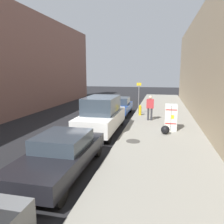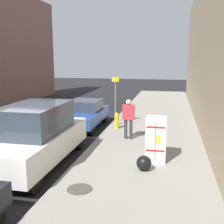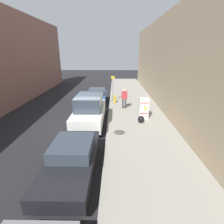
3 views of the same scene
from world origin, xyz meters
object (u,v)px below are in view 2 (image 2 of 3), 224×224
fire_hydrant (117,120)px  parked_hatchback_blue (85,114)px  trash_bag (144,163)px  parked_van_white (37,136)px  discarded_refrigerator (156,139)px  street_sign_post (115,98)px  pedestrian_walking_far (128,116)px

fire_hydrant → parked_hatchback_blue: bearing=-11.6°
fire_hydrant → trash_bag: (-1.88, 5.07, -0.18)m
parked_van_white → fire_hydrant: bearing=-109.6°
discarded_refrigerator → parked_hatchback_blue: (3.99, -4.49, -0.16)m
street_sign_post → trash_bag: size_ratio=5.46×
discarded_refrigerator → street_sign_post: size_ratio=0.59×
fire_hydrant → parked_van_white: parked_van_white is taller
trash_bag → pedestrian_walking_far: bearing=-73.2°
discarded_refrigerator → street_sign_post: (2.39, -4.73, 0.70)m
discarded_refrigerator → pedestrian_walking_far: (1.34, -2.45, 0.25)m
fire_hydrant → parked_van_white: size_ratio=0.16×
street_sign_post → parked_van_white: street_sign_post is taller
discarded_refrigerator → trash_bag: 1.14m
trash_bag → parked_hatchback_blue: parked_hatchback_blue is taller
trash_bag → parked_van_white: bearing=-0.4°
fire_hydrant → parked_hatchback_blue: 1.85m
discarded_refrigerator → pedestrian_walking_far: 2.81m
fire_hydrant → parked_van_white: (1.80, 5.05, 0.50)m
pedestrian_walking_far → parked_hatchback_blue: size_ratio=0.44×
parked_hatchback_blue → parked_van_white: (-0.00, 5.42, 0.31)m
discarded_refrigerator → fire_hydrant: 4.68m
street_sign_post → pedestrian_walking_far: bearing=114.6°
pedestrian_walking_far → parked_hatchback_blue: bearing=-20.7°
trash_bag → pedestrian_walking_far: (1.03, -3.41, 0.79)m
trash_bag → discarded_refrigerator: bearing=-108.0°
trash_bag → pedestrian_walking_far: pedestrian_walking_far is taller
street_sign_post → fire_hydrant: street_sign_post is taller
parked_van_white → discarded_refrigerator: bearing=-166.9°
fire_hydrant → parked_hatchback_blue: parked_hatchback_blue is taller
fire_hydrant → street_sign_post: bearing=-72.7°
street_sign_post → parked_hatchback_blue: 1.84m
parked_hatchback_blue → trash_bag: bearing=124.1°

